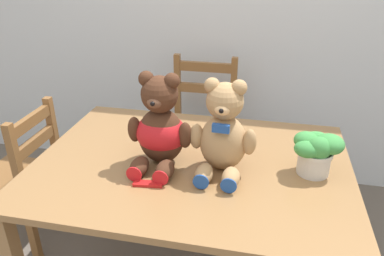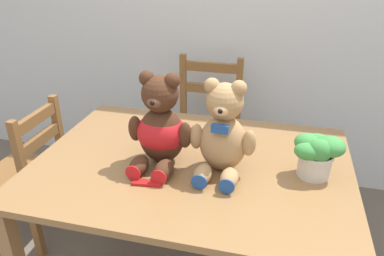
% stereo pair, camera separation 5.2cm
% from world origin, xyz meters
% --- Properties ---
extents(dining_table, '(1.36, 0.99, 0.75)m').
position_xyz_m(dining_table, '(0.00, 0.50, 0.66)').
color(dining_table, olive).
rests_on(dining_table, ground_plane).
extents(wooden_chair_behind, '(0.42, 0.42, 0.96)m').
position_xyz_m(wooden_chair_behind, '(-0.11, 1.32, 0.47)').
color(wooden_chair_behind, brown).
rests_on(wooden_chair_behind, ground_plane).
extents(wooden_chair_side, '(0.38, 0.38, 0.85)m').
position_xyz_m(wooden_chair_side, '(-1.01, 0.66, 0.43)').
color(wooden_chair_side, brown).
rests_on(wooden_chair_side, ground_plane).
extents(teddy_bear_left, '(0.28, 0.29, 0.40)m').
position_xyz_m(teddy_bear_left, '(-0.13, 0.47, 0.91)').
color(teddy_bear_left, '#472819').
rests_on(teddy_bear_left, dining_table).
extents(teddy_bear_right, '(0.28, 0.27, 0.39)m').
position_xyz_m(teddy_bear_right, '(0.14, 0.46, 0.92)').
color(teddy_bear_right, tan).
rests_on(teddy_bear_right, dining_table).
extents(potted_plant, '(0.20, 0.15, 0.18)m').
position_xyz_m(potted_plant, '(0.51, 0.51, 0.86)').
color(potted_plant, beige).
rests_on(potted_plant, dining_table).
extents(chocolate_bar, '(0.12, 0.05, 0.01)m').
position_xyz_m(chocolate_bar, '(-0.13, 0.28, 0.76)').
color(chocolate_bar, red).
rests_on(chocolate_bar, dining_table).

